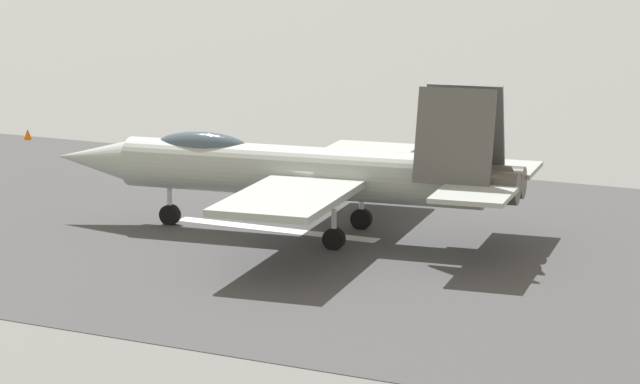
% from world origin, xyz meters
% --- Properties ---
extents(ground_plane, '(400.00, 400.00, 0.00)m').
position_xyz_m(ground_plane, '(0.00, 0.00, 0.00)').
color(ground_plane, slate).
extents(runway_strip, '(240.00, 26.00, 0.02)m').
position_xyz_m(runway_strip, '(-0.02, 0.00, 0.01)').
color(runway_strip, '#434345').
rests_on(runway_strip, ground).
extents(fighter_jet, '(18.01, 14.04, 5.58)m').
position_xyz_m(fighter_jet, '(-0.34, 0.36, 2.38)').
color(fighter_jet, '#9DA7A5').
rests_on(fighter_jet, ground).
extents(marker_cone_mid, '(0.44, 0.44, 0.55)m').
position_xyz_m(marker_cone_mid, '(7.05, -12.17, 0.28)').
color(marker_cone_mid, orange).
rests_on(marker_cone_mid, ground).
extents(marker_cone_far, '(0.44, 0.44, 0.55)m').
position_xyz_m(marker_cone_far, '(21.43, -12.17, 0.28)').
color(marker_cone_far, orange).
rests_on(marker_cone_far, ground).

